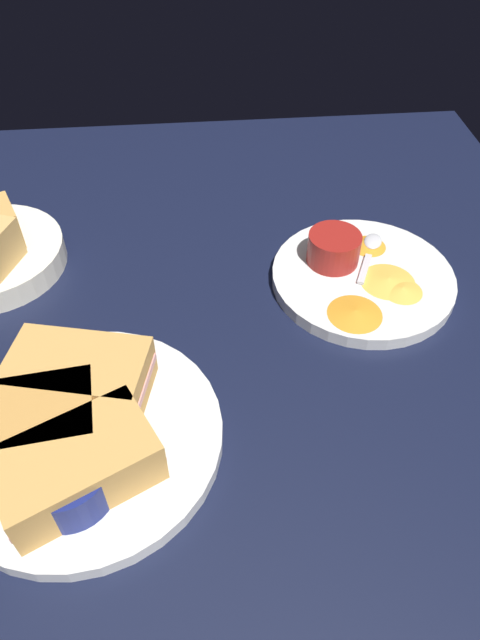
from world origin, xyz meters
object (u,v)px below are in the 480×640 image
plate_sandwich_main (85,437)px  spoon_by_gravy_ramekin (371,248)px  sandwich_half_near (80,375)px  ramekin_dark_sauce (66,478)px  plate_chips_companion (362,278)px  spoon_by_dark_ramekin (93,429)px  ramekin_light_gravy (334,247)px  sandwich_half_extra (77,466)px  sandwich_half_far (22,425)px

plate_sandwich_main → spoon_by_gravy_ramekin: 40.99cm
plate_sandwich_main → sandwich_half_near: (-0.39, 4.88, 3.20)cm
plate_sandwich_main → ramekin_dark_sauce: 6.49cm
plate_sandwich_main → plate_chips_companion: same height
plate_sandwich_main → sandwich_half_near: 5.85cm
sandwich_half_near → spoon_by_dark_ramekin: (1.32, -4.80, -2.04)cm
ramekin_light_gravy → sandwich_half_extra: bearing=-135.3°
spoon_by_dark_ramekin → sandwich_half_extra: bearing=-96.2°
ramekin_dark_sauce → ramekin_light_gravy: 40.04cm
sandwich_half_near → spoon_by_gravy_ramekin: sandwich_half_near is taller
sandwich_half_near → spoon_by_gravy_ramekin: bearing=29.6°
ramekin_dark_sauce → ramekin_light_gravy: bearing=44.7°
sandwich_half_extra → plate_chips_companion: (30.89, 24.54, -3.20)cm
ramekin_dark_sauce → sandwich_half_far: bearing=129.4°
sandwich_half_extra → ramekin_light_gravy: (27.60, 27.28, -0.37)cm
sandwich_half_near → ramekin_light_gravy: sandwich_half_near is taller
plate_sandwich_main → sandwich_half_near: size_ratio=1.77×
sandwich_half_near → plate_chips_companion: bearing=25.0°
sandwich_half_extra → sandwich_half_far: bearing=139.6°
sandwich_half_far → spoon_by_gravy_ramekin: bearing=32.6°
sandwich_half_near → sandwich_half_extra: size_ratio=0.97×
sandwich_half_far → ramekin_light_gravy: sandwich_half_far is taller
plate_chips_companion → ramekin_light_gravy: 5.13cm
plate_chips_companion → sandwich_half_near: bearing=-155.0°
plate_chips_companion → sandwich_half_far: bearing=-151.0°
sandwich_half_far → ramekin_dark_sauce: 6.98cm
plate_sandwich_main → sandwich_half_far: bearing=-175.4°
sandwich_half_near → spoon_by_gravy_ramekin: 38.72cm
sandwich_half_near → spoon_by_dark_ramekin: sandwich_half_near is taller
sandwich_half_far → sandwich_half_extra: size_ratio=0.93×
sandwich_half_near → sandwich_half_far: size_ratio=1.04×
ramekin_dark_sauce → sandwich_half_near: bearing=89.7°
sandwich_half_near → ramekin_dark_sauce: (-0.06, -10.66, -0.29)cm
plate_chips_companion → spoon_by_gravy_ramekin: 4.87cm
sandwich_half_near → ramekin_dark_sauce: bearing=-90.3°
spoon_by_dark_ramekin → plate_chips_companion: (30.35, 19.58, -1.16)cm
spoon_by_dark_ramekin → plate_chips_companion: 36.14cm
spoon_by_dark_ramekin → spoon_by_gravy_ramekin: bearing=36.5°
plate_sandwich_main → plate_chips_companion: (31.28, 19.66, 0.00)cm
plate_chips_companion → ramekin_light_gravy: size_ratio=3.44×
sandwich_half_far → ramekin_light_gravy: (32.88, 22.79, -0.37)cm
spoon_by_dark_ramekin → plate_chips_companion: size_ratio=0.45×
ramekin_light_gravy → sandwich_half_near: bearing=-148.3°
sandwich_half_extra → ramekin_light_gravy: 38.81cm
spoon_by_dark_ramekin → ramekin_light_gravy: (27.07, 22.32, 1.67)cm
plate_sandwich_main → spoon_by_dark_ramekin: 1.49cm
plate_chips_companion → spoon_by_gravy_ramekin: (1.96, 4.30, 1.16)cm
sandwich_half_extra → ramekin_light_gravy: sandwich_half_extra is taller
sandwich_half_far → ramekin_dark_sauce: (4.43, -5.39, -0.29)cm
spoon_by_dark_ramekin → ramekin_light_gravy: 35.12cm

